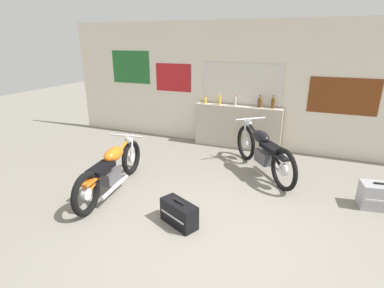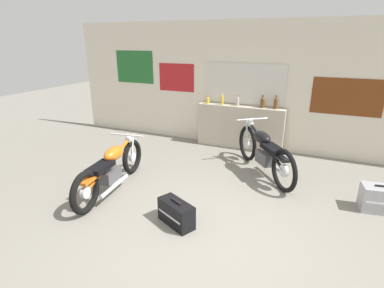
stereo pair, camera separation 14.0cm
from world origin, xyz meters
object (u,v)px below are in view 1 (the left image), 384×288
Objects in this scene: hard_case_silver at (377,196)px; hard_case_black at (179,213)px; bottle_rightmost at (273,103)px; bottle_leftmost at (205,100)px; bottle_right_center at (260,102)px; motorcycle_black at (263,151)px; bottle_left_center at (220,99)px; bottle_center at (235,101)px; motorcycle_orange at (111,169)px.

hard_case_silver is 2.96m from hard_case_black.
bottle_rightmost is at bearing 78.13° from hard_case_black.
bottle_rightmost is at bearing 1.64° from bottle_leftmost.
bottle_right_center is 1.44m from motorcycle_black.
bottle_left_center reaches higher than bottle_right_center.
bottle_center is 1.62m from motorcycle_black.
motorcycle_black is at bearing 37.49° from motorcycle_orange.
hard_case_black is (-0.43, -3.35, -0.93)m from bottle_right_center.
bottle_right_center is at bearing 3.44° from bottle_left_center.
motorcycle_black reaches higher than hard_case_black.
hard_case_black is at bearing -149.52° from hard_case_silver.
bottle_center is 0.40× the size of hard_case_black.
hard_case_silver is at bearing -18.96° from motorcycle_black.
bottle_rightmost is at bearing 92.15° from motorcycle_black.
bottle_center is 0.82m from bottle_rightmost.
hard_case_silver is at bearing -30.77° from bottle_left_center.
bottle_rightmost is (0.82, 0.03, 0.02)m from bottle_center.
motorcycle_orange is at bearing -142.51° from motorcycle_black.
bottle_leftmost is at bearing 151.74° from hard_case_silver.
bottle_rightmost reaches higher than bottle_right_center.
motorcycle_black is (1.22, -1.18, -0.66)m from bottle_left_center.
bottle_leftmost is 3.53m from hard_case_black.
motorcycle_black reaches higher than hard_case_silver.
bottle_right_center reaches higher than motorcycle_orange.
bottle_right_center is 3.50m from motorcycle_orange.
bottle_leftmost is 1.53m from bottle_rightmost.
bottle_left_center is 1.13× the size of bottle_center.
bottle_left_center is 1.83m from motorcycle_black.
motorcycle_orange is at bearing -165.25° from hard_case_silver.
bottle_rightmost reaches higher than bottle_leftmost.
bottle_rightmost is 3.66m from motorcycle_orange.
bottle_right_center is (1.25, 0.04, 0.04)m from bottle_leftmost.
bottle_rightmost reaches higher than motorcycle_black.
motorcycle_orange is 3.49× the size of hard_case_black.
bottle_left_center is 3.46m from hard_case_black.
hard_case_silver is 0.86× the size of hard_case_black.
hard_case_silver is (3.02, -1.80, -0.91)m from bottle_left_center.
bottle_center reaches higher than motorcycle_black.
bottle_rightmost reaches higher than hard_case_black.
bottle_left_center is 0.45× the size of hard_case_black.
bottle_rightmost is at bearing 134.79° from hard_case_silver.
hard_case_black is (-0.71, -3.36, -0.94)m from bottle_rightmost.
bottle_rightmost is (0.28, 0.00, 0.01)m from bottle_right_center.
bottle_rightmost is 0.56× the size of hard_case_silver.
bottle_center is at bearing 91.97° from hard_case_black.
bottle_rightmost reaches higher than motorcycle_orange.
bottle_rightmost is (1.53, 0.04, 0.05)m from bottle_leftmost.
bottle_left_center is at bearing -176.32° from bottle_center.
motorcycle_black is (1.58, -1.20, -0.62)m from bottle_leftmost.
bottle_right_center is (0.54, 0.03, 0.01)m from bottle_center.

